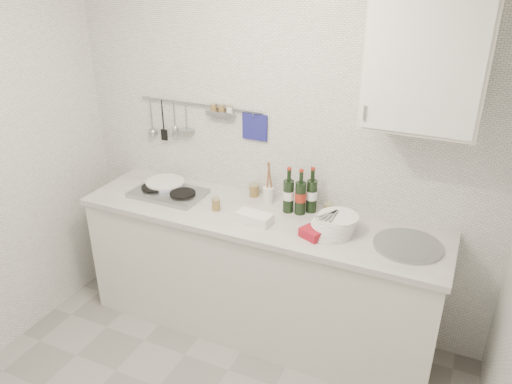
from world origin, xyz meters
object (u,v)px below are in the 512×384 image
plate_stack_hob (164,185)px  utensil_crock (269,193)px  wall_cabinet (428,62)px  plate_stack_sink (333,225)px  wine_bottles (300,191)px

plate_stack_hob → utensil_crock: bearing=7.9°
wall_cabinet → utensil_crock: 1.33m
plate_stack_sink → utensil_crock: bearing=157.4°
wall_cabinet → wine_bottles: (-0.67, 0.03, -0.87)m
wall_cabinet → wine_bottles: size_ratio=2.26×
plate_stack_hob → wine_bottles: size_ratio=0.99×
plate_stack_sink → wine_bottles: bearing=148.5°
wine_bottles → utensil_crock: wine_bottles is taller
wall_cabinet → wine_bottles: wall_cabinet is taller
plate_stack_sink → wall_cabinet: bearing=20.1°
plate_stack_hob → utensil_crock: size_ratio=1.03×
wall_cabinet → utensil_crock: wall_cabinet is taller
plate_stack_hob → wine_bottles: (1.02, 0.06, 0.13)m
wall_cabinet → plate_stack_hob: 1.97m
wall_cabinet → wine_bottles: bearing=177.8°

